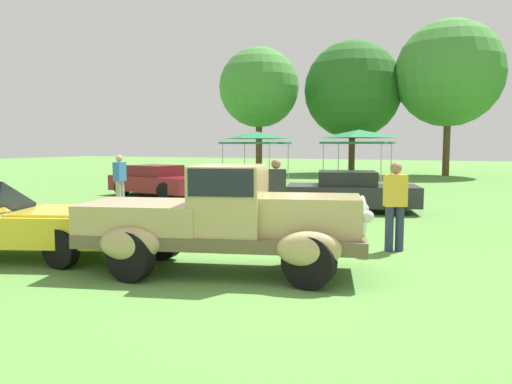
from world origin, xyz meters
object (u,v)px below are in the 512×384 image
object	(u,v)px
show_car_burgundy	(157,181)
feature_pickup_truck	(225,218)
spectator_by_row	(395,203)
spectator_far_side	(120,179)
canopy_tent_left_field	(256,137)
neighbor_convertible	(11,225)
spectator_near_truck	(276,193)
show_car_charcoal	(351,192)
canopy_tent_center_field	(359,136)

from	to	relation	value
show_car_burgundy	feature_pickup_truck	bearing A→B (deg)	-49.17
feature_pickup_truck	spectator_by_row	bearing A→B (deg)	51.24
feature_pickup_truck	spectator_far_side	bearing A→B (deg)	140.11
feature_pickup_truck	canopy_tent_left_field	distance (m)	18.95
feature_pickup_truck	neighbor_convertible	distance (m)	4.10
neighbor_convertible	canopy_tent_left_field	bearing A→B (deg)	100.54
feature_pickup_truck	spectator_near_truck	world-z (taller)	feature_pickup_truck
spectator_far_side	canopy_tent_left_field	distance (m)	11.72
show_car_burgundy	canopy_tent_left_field	size ratio (longest dim) A/B	1.47
neighbor_convertible	spectator_by_row	bearing A→B (deg)	28.33
spectator_near_truck	spectator_by_row	world-z (taller)	same
feature_pickup_truck	spectator_far_side	world-z (taller)	feature_pickup_truck
spectator_by_row	canopy_tent_left_field	xyz separation A→B (m)	(-9.58, 14.66, 1.51)
show_car_charcoal	spectator_by_row	size ratio (longest dim) A/B	2.48
neighbor_convertible	spectator_near_truck	bearing A→B (deg)	51.64
feature_pickup_truck	spectator_near_truck	distance (m)	3.72
spectator_far_side	feature_pickup_truck	bearing A→B (deg)	-39.89
feature_pickup_truck	neighbor_convertible	size ratio (longest dim) A/B	0.94
spectator_by_row	spectator_far_side	bearing A→B (deg)	161.44
show_car_charcoal	spectator_far_side	distance (m)	7.31
neighbor_convertible	show_car_charcoal	distance (m)	9.47
canopy_tent_left_field	show_car_charcoal	bearing A→B (deg)	-51.77
spectator_by_row	canopy_tent_center_field	bearing A→B (deg)	105.75
feature_pickup_truck	show_car_charcoal	bearing A→B (deg)	89.40
spectator_by_row	canopy_tent_left_field	world-z (taller)	canopy_tent_left_field
show_car_burgundy	spectator_far_side	size ratio (longest dim) A/B	2.57
canopy_tent_left_field	show_car_burgundy	bearing A→B (deg)	-93.57
feature_pickup_truck	spectator_by_row	distance (m)	3.49
feature_pickup_truck	show_car_charcoal	world-z (taller)	feature_pickup_truck
neighbor_convertible	canopy_tent_center_field	size ratio (longest dim) A/B	1.70
show_car_burgundy	spectator_far_side	world-z (taller)	spectator_far_side
show_car_burgundy	canopy_tent_center_field	distance (m)	9.66
canopy_tent_left_field	canopy_tent_center_field	world-z (taller)	same
show_car_burgundy	spectator_near_truck	size ratio (longest dim) A/B	2.57
neighbor_convertible	show_car_charcoal	bearing A→B (deg)	64.21
show_car_burgundy	canopy_tent_center_field	bearing A→B (deg)	48.60
show_car_charcoal	spectator_near_truck	distance (m)	4.30
neighbor_convertible	spectator_far_side	size ratio (longest dim) A/B	2.91
spectator_far_side	canopy_tent_center_field	size ratio (longest dim) A/B	0.58
show_car_burgundy	show_car_charcoal	size ratio (longest dim) A/B	1.04
feature_pickup_truck	spectator_near_truck	size ratio (longest dim) A/B	2.75
neighbor_convertible	canopy_tent_left_field	xyz separation A→B (m)	(-3.35, 18.02, 1.84)
show_car_charcoal	canopy_tent_center_field	xyz separation A→B (m)	(-1.72, 8.37, 1.82)
show_car_charcoal	canopy_tent_left_field	size ratio (longest dim) A/B	1.42
feature_pickup_truck	canopy_tent_center_field	world-z (taller)	canopy_tent_center_field
show_car_burgundy	spectator_far_side	distance (m)	3.53
spectator_near_truck	spectator_far_side	size ratio (longest dim) A/B	1.00
show_car_charcoal	canopy_tent_center_field	world-z (taller)	canopy_tent_center_field
spectator_near_truck	canopy_tent_left_field	distance (m)	15.36
neighbor_convertible	spectator_near_truck	world-z (taller)	spectator_near_truck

